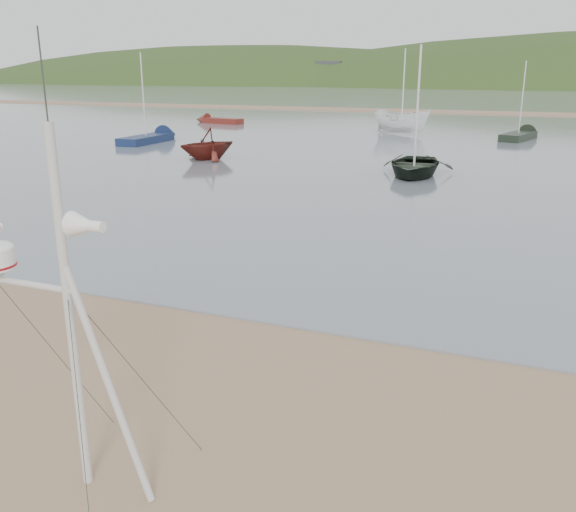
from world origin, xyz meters
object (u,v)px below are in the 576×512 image
at_px(mast_rig, 70,390).
at_px(boat_dark, 417,124).
at_px(boat_white, 403,100).
at_px(sailboat_dark_mid, 524,135).
at_px(dinghy_red_far, 213,120).
at_px(boat_red, 207,129).
at_px(sailboat_blue_near, 159,137).

relative_size(mast_rig, boat_dark, 1.08).
relative_size(boat_white, sailboat_dark_mid, 0.85).
distance_m(boat_dark, dinghy_red_far, 32.99).
bearing_deg(mast_rig, sailboat_dark_mid, 85.27).
bearing_deg(mast_rig, boat_red, 116.27).
relative_size(sailboat_blue_near, sailboat_dark_mid, 1.08).
bearing_deg(boat_red, boat_dark, 24.18).
height_order(boat_red, sailboat_blue_near, sailboat_blue_near).
xyz_separation_m(mast_rig, boat_white, (-5.31, 42.67, 1.35)).
bearing_deg(boat_red, boat_white, 98.72).
distance_m(boat_dark, sailboat_dark_mid, 20.16).
distance_m(boat_red, dinghy_red_far, 25.02).
distance_m(boat_dark, boat_red, 11.66).
height_order(mast_rig, boat_red, mast_rig).
height_order(boat_dark, dinghy_red_far, boat_dark).
relative_size(boat_dark, sailboat_blue_near, 0.73).
distance_m(boat_red, sailboat_dark_mid, 24.33).
relative_size(boat_dark, boat_white, 0.93).
bearing_deg(dinghy_red_far, boat_red, -61.68).
bearing_deg(sailboat_dark_mid, mast_rig, -94.73).
height_order(mast_rig, dinghy_red_far, mast_rig).
height_order(boat_white, sailboat_blue_near, sailboat_blue_near).
bearing_deg(sailboat_dark_mid, boat_dark, -102.13).
relative_size(boat_dark, boat_red, 1.44).
bearing_deg(mast_rig, dinghy_red_far, 117.24).
distance_m(sailboat_dark_mid, dinghy_red_far, 27.87).
xyz_separation_m(boat_white, dinghy_red_far, (-18.76, 4.07, -2.30)).
bearing_deg(sailboat_blue_near, mast_rig, -57.71).
distance_m(mast_rig, boat_dark, 23.65).
bearing_deg(boat_white, sailboat_dark_mid, -62.03).
height_order(boat_red, sailboat_dark_mid, sailboat_dark_mid).
xyz_separation_m(boat_red, boat_white, (6.91, 17.91, 0.91)).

